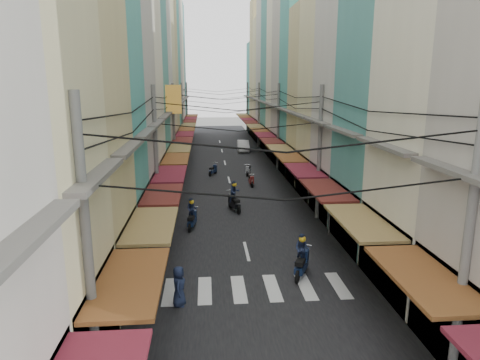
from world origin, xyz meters
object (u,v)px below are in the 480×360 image
white_car (243,151)px  bicycle (364,224)px  market_umbrella (423,227)px  traffic_sign (330,197)px

white_car → bicycle: white_car is taller
white_car → market_umbrella: size_ratio=1.73×
market_umbrella → traffic_sign: (-2.42, 5.56, -0.16)m
white_car → market_umbrella: (4.61, -35.00, 2.36)m
traffic_sign → bicycle: bearing=32.5°
white_car → traffic_sign: (2.19, -29.44, 2.20)m
white_car → traffic_sign: traffic_sign is taller
market_umbrella → white_car: bearing=97.5°
bicycle → white_car: bearing=-11.7°
bicycle → traffic_sign: bearing=100.7°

